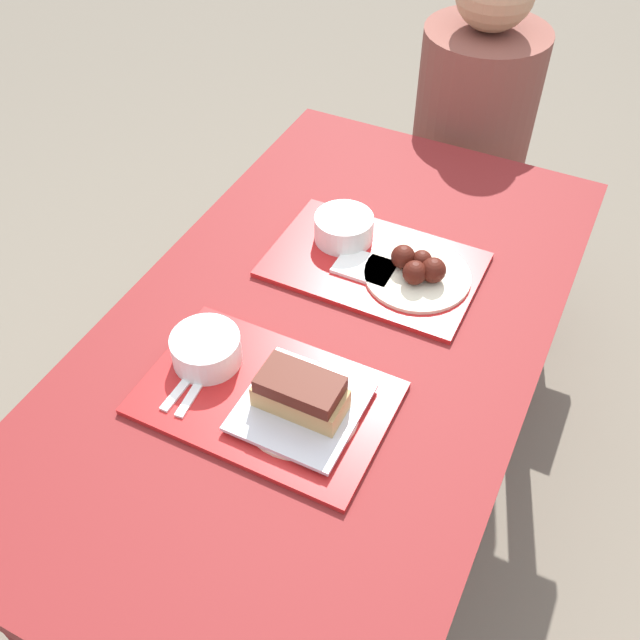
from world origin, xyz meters
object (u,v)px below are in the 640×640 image
Objects in this scene: bowl_coleslaw_far at (344,227)px; tray_near at (266,398)px; tray_far at (374,265)px; bowl_coleslaw_near at (206,348)px; person_seated_across at (476,103)px; wings_plate_far at (418,270)px; brisket_sandwich_plate at (301,400)px.

tray_near is at bearing -82.57° from bowl_coleslaw_far.
bowl_coleslaw_near is at bearing -113.79° from tray_far.
bowl_coleslaw_far reaches higher than tray_far.
bowl_coleslaw_near is 0.43m from bowl_coleslaw_far.
person_seated_across is at bearing 88.91° from tray_near.
wings_plate_far is at bearing 72.43° from tray_near.
brisket_sandwich_plate is 0.47m from bowl_coleslaw_far.
tray_near is at bearing 178.19° from brisket_sandwich_plate.
tray_near is at bearing -11.22° from bowl_coleslaw_near.
wings_plate_far is 0.31× the size of person_seated_across.
bowl_coleslaw_near reaches higher than tray_near.
brisket_sandwich_plate reaches higher than tray_far.
bowl_coleslaw_near is 0.18× the size of person_seated_across.
bowl_coleslaw_far is 0.58× the size of wings_plate_far.
bowl_coleslaw_far is at bearing 166.19° from wings_plate_far.
brisket_sandwich_plate is at bearing -1.81° from tray_near.
person_seated_across is (-0.01, 0.74, 0.00)m from tray_far.
bowl_coleslaw_near is at bearing -100.31° from bowl_coleslaw_far.
person_seated_across reaches higher than bowl_coleslaw_far.
wings_plate_far is at bearing -1.20° from tray_far.
bowl_coleslaw_far is at bearing 105.93° from brisket_sandwich_plate.
bowl_coleslaw_far is at bearing 154.07° from tray_far.
tray_near is 0.08m from brisket_sandwich_plate.
tray_far is at bearing 85.56° from tray_near.
tray_near is at bearing -107.57° from wings_plate_far.
person_seated_across is (-0.05, 1.15, -0.04)m from brisket_sandwich_plate.
tray_far is 1.99× the size of wings_plate_far.
tray_far is at bearing -25.93° from bowl_coleslaw_far.
person_seated_across is at bearing 83.39° from bowl_coleslaw_far.
brisket_sandwich_plate is at bearing -87.57° from person_seated_across.
person_seated_across is (0.02, 1.14, 0.00)m from tray_near.
tray_near is at bearing -91.09° from person_seated_across.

